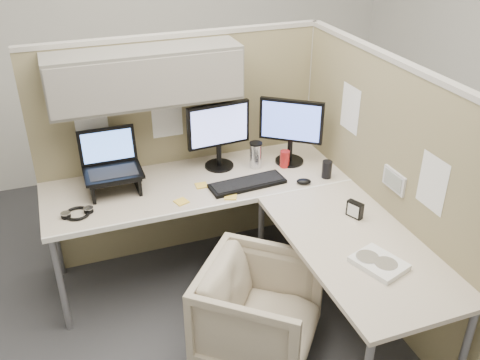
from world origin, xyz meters
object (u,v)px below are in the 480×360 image
object	(u,v)px
monitor_left	(219,131)
desk	(251,211)
keyboard	(247,184)
office_chair	(259,307)

from	to	relation	value
monitor_left	desk	bearing A→B (deg)	-92.53
monitor_left	keyboard	size ratio (longest dim) A/B	0.93
desk	monitor_left	distance (m)	0.64
desk	monitor_left	world-z (taller)	monitor_left
desk	office_chair	world-z (taller)	desk
office_chair	desk	bearing A→B (deg)	24.86
desk	keyboard	xyz separation A→B (m)	(0.07, 0.24, 0.05)
monitor_left	keyboard	xyz separation A→B (m)	(0.09, -0.31, -0.26)
desk	monitor_left	bearing A→B (deg)	91.97
office_chair	keyboard	xyz separation A→B (m)	(0.19, 0.69, 0.42)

